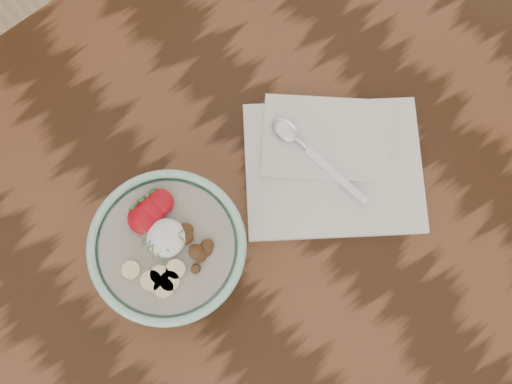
{
  "coord_description": "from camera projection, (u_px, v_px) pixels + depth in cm",
  "views": [
    {
      "loc": [
        -4.01,
        -23.11,
        177.39
      ],
      "look_at": [
        11.84,
        -3.43,
        87.28
      ],
      "focal_mm": 50.0,
      "sensor_mm": 36.0,
      "label": 1
    }
  ],
  "objects": [
    {
      "name": "napkin",
      "position": [
        332.0,
        161.0,
        1.07
      ],
      "size": [
        33.86,
        32.76,
        1.62
      ],
      "rotation": [
        0.0,
        0.0,
        -0.63
      ],
      "color": "white",
      "rests_on": "table"
    },
    {
      "name": "breakfast_bowl",
      "position": [
        170.0,
        252.0,
        0.97
      ],
      "size": [
        20.91,
        20.91,
        13.71
      ],
      "rotation": [
        0.0,
        0.0,
        0.16
      ],
      "color": "#9FD6BD",
      "rests_on": "table"
    },
    {
      "name": "spoon",
      "position": [
        298.0,
        141.0,
        1.06
      ],
      "size": [
        4.61,
        18.83,
        0.98
      ],
      "rotation": [
        0.0,
        0.0,
        0.13
      ],
      "color": "silver",
      "rests_on": "napkin"
    },
    {
      "name": "table",
      "position": [
        184.0,
        257.0,
        1.13
      ],
      "size": [
        160.0,
        90.0,
        75.0
      ],
      "color": "black",
      "rests_on": "ground"
    }
  ]
}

